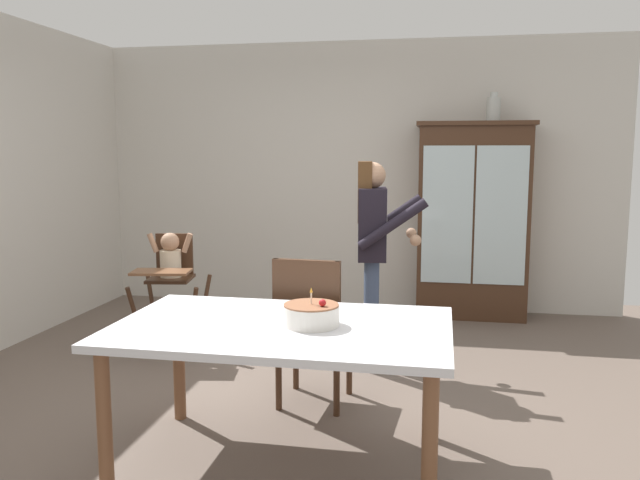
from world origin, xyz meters
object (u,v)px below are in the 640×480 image
(china_cabinet, at_px, (472,220))
(dining_table, at_px, (282,340))
(birthday_cake, at_px, (311,315))
(high_chair_with_toddler, at_px, (170,269))
(dining_chair_far_side, at_px, (311,322))
(ceramic_vase, at_px, (493,109))
(adult_person, at_px, (373,239))

(china_cabinet, height_order, dining_table, china_cabinet)
(china_cabinet, bearing_deg, birthday_cake, -106.18)
(high_chair_with_toddler, height_order, dining_chair_far_side, dining_chair_far_side)
(birthday_cake, distance_m, dining_chair_far_side, 0.78)
(china_cabinet, height_order, ceramic_vase, ceramic_vase)
(dining_table, distance_m, birthday_cake, 0.20)
(birthday_cake, bearing_deg, ceramic_vase, 71.29)
(high_chair_with_toddler, distance_m, dining_chair_far_side, 1.72)
(ceramic_vase, distance_m, dining_table, 3.73)
(ceramic_vase, xyz_separation_m, dining_table, (-1.25, -3.25, -1.34))
(ceramic_vase, xyz_separation_m, adult_person, (-0.95, -1.67, -1.03))
(dining_table, bearing_deg, adult_person, 79.40)
(ceramic_vase, bearing_deg, dining_table, -111.00)
(high_chair_with_toddler, relative_size, dining_chair_far_side, 0.99)
(high_chair_with_toddler, relative_size, adult_person, 0.62)
(china_cabinet, relative_size, ceramic_vase, 6.96)
(adult_person, bearing_deg, birthday_cake, 168.05)
(ceramic_vase, bearing_deg, high_chair_with_toddler, -150.72)
(dining_table, bearing_deg, dining_chair_far_side, 90.08)
(adult_person, bearing_deg, china_cabinet, -32.09)
(dining_chair_far_side, bearing_deg, dining_table, 94.29)
(china_cabinet, distance_m, adult_person, 1.84)
(ceramic_vase, height_order, birthday_cake, ceramic_vase)
(ceramic_vase, distance_m, adult_person, 2.18)
(china_cabinet, bearing_deg, dining_chair_far_side, -113.50)
(high_chair_with_toddler, height_order, adult_person, adult_person)
(high_chair_with_toddler, distance_m, dining_table, 2.25)
(high_chair_with_toddler, xyz_separation_m, dining_chair_far_side, (1.37, -1.04, -0.10))
(ceramic_vase, relative_size, dining_chair_far_side, 0.28)
(high_chair_with_toddler, bearing_deg, birthday_cake, -58.36)
(dining_table, relative_size, dining_chair_far_side, 1.76)
(china_cabinet, bearing_deg, dining_table, -108.54)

